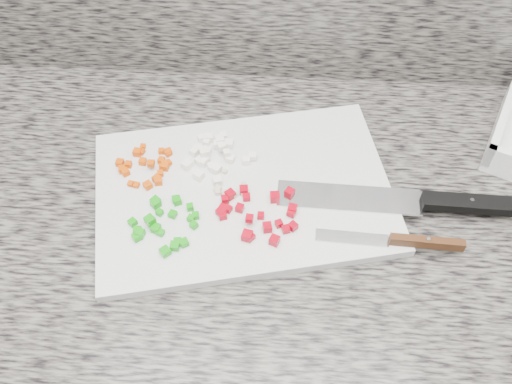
% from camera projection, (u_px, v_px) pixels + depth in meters
% --- Properties ---
extents(cabinet, '(3.92, 0.62, 0.86)m').
position_uv_depth(cabinet, '(263.00, 333.00, 1.23)').
color(cabinet, silver).
rests_on(cabinet, ground).
extents(countertop, '(3.96, 0.64, 0.04)m').
position_uv_depth(countertop, '(266.00, 214.00, 0.87)').
color(countertop, '#625E56').
rests_on(countertop, cabinet).
extents(cutting_board, '(0.50, 0.39, 0.01)m').
position_uv_depth(cutting_board, '(244.00, 192.00, 0.86)').
color(cutting_board, silver).
rests_on(cutting_board, countertop).
extents(carrot_pile, '(0.09, 0.09, 0.02)m').
position_uv_depth(carrot_pile, '(148.00, 166.00, 0.88)').
color(carrot_pile, '#D14904').
rests_on(carrot_pile, cutting_board).
extents(onion_pile, '(0.12, 0.11, 0.02)m').
position_uv_depth(onion_pile, '(212.00, 155.00, 0.89)').
color(onion_pile, white).
rests_on(onion_pile, cutting_board).
extents(green_pepper_pile, '(0.10, 0.11, 0.02)m').
position_uv_depth(green_pepper_pile, '(163.00, 223.00, 0.81)').
color(green_pepper_pile, '#13980D').
rests_on(green_pepper_pile, cutting_board).
extents(red_pepper_pile, '(0.12, 0.10, 0.02)m').
position_uv_depth(red_pepper_pile, '(258.00, 213.00, 0.82)').
color(red_pepper_pile, '#A70213').
rests_on(red_pepper_pile, cutting_board).
extents(garlic_pile, '(0.05, 0.05, 0.01)m').
position_uv_depth(garlic_pile, '(225.00, 190.00, 0.85)').
color(garlic_pile, beige).
rests_on(garlic_pile, cutting_board).
extents(chef_knife, '(0.35, 0.05, 0.02)m').
position_uv_depth(chef_knife, '(428.00, 202.00, 0.84)').
color(chef_knife, silver).
rests_on(chef_knife, cutting_board).
extents(paring_knife, '(0.21, 0.03, 0.02)m').
position_uv_depth(paring_knife, '(408.00, 241.00, 0.79)').
color(paring_knife, silver).
rests_on(paring_knife, cutting_board).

